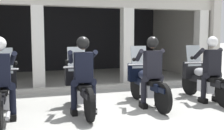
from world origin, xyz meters
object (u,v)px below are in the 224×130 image
at_px(motorcycle_far_left, 2,92).
at_px(police_officer_far_right, 211,64).
at_px(police_officer_center_right, 152,66).
at_px(police_officer_center_left, 83,69).
at_px(motorcycle_center_right, 146,83).
at_px(motorcycle_far_right, 203,80).
at_px(police_officer_far_left, 0,72).
at_px(motorcycle_center_left, 81,87).

distance_m(motorcycle_far_left, police_officer_far_right, 4.70).
bearing_deg(police_officer_far_right, police_officer_center_right, 173.58).
height_order(police_officer_center_left, police_officer_far_right, same).
distance_m(motorcycle_center_right, motorcycle_far_right, 1.56).
bearing_deg(motorcycle_center_right, motorcycle_far_left, -179.76).
bearing_deg(motorcycle_far_right, motorcycle_center_right, 173.58).
bearing_deg(police_officer_far_left, police_officer_center_left, 2.36).
height_order(police_officer_far_left, motorcycle_center_right, police_officer_far_left).
bearing_deg(motorcycle_center_right, motorcycle_far_right, -0.42).
bearing_deg(police_officer_center_right, police_officer_center_left, -178.35).
bearing_deg(police_officer_center_left, motorcycle_center_right, 15.90).
xyz_separation_m(police_officer_center_right, motorcycle_far_right, (1.56, 0.29, -0.44)).
bearing_deg(motorcycle_center_left, motorcycle_far_right, 4.64).
distance_m(motorcycle_center_right, police_officer_far_right, 1.64).
relative_size(police_officer_center_left, police_officer_center_right, 1.00).
relative_size(motorcycle_center_left, police_officer_far_right, 1.29).
relative_size(motorcycle_far_left, motorcycle_center_left, 1.00).
xyz_separation_m(motorcycle_far_left, police_officer_center_left, (1.56, -0.30, 0.44)).
relative_size(police_officer_center_left, motorcycle_far_right, 0.78).
distance_m(police_officer_center_left, police_officer_center_right, 1.56).
distance_m(police_officer_far_left, motorcycle_center_right, 3.16).
bearing_deg(motorcycle_far_left, motorcycle_center_left, 2.36).
xyz_separation_m(police_officer_far_left, police_officer_center_left, (1.56, -0.01, 0.00)).
bearing_deg(motorcycle_far_left, motorcycle_far_right, 3.55).
relative_size(police_officer_far_left, police_officer_center_left, 1.00).
bearing_deg(motorcycle_far_left, police_officer_far_left, -87.38).
height_order(motorcycle_far_left, motorcycle_center_left, same).
relative_size(police_officer_far_left, motorcycle_far_right, 0.78).
relative_size(police_officer_far_left, motorcycle_center_left, 0.78).
xyz_separation_m(motorcycle_far_left, police_officer_center_right, (3.11, -0.24, 0.44)).
xyz_separation_m(police_officer_far_left, motorcycle_center_left, (1.56, 0.27, -0.44)).
bearing_deg(police_officer_center_right, police_officer_far_left, -179.76).
height_order(police_officer_far_left, police_officer_center_right, same).
bearing_deg(police_officer_far_right, police_officer_center_left, 174.62).
distance_m(motorcycle_far_left, police_officer_far_left, 0.52).
relative_size(motorcycle_center_left, police_officer_center_right, 1.29).
bearing_deg(police_officer_far_left, motorcycle_center_right, 8.96).
bearing_deg(police_officer_far_right, motorcycle_center_left, 169.40).
bearing_deg(police_officer_center_right, motorcycle_center_left, 171.26).
distance_m(police_officer_far_left, motorcycle_center_left, 1.64).
height_order(motorcycle_far_left, motorcycle_center_right, same).
relative_size(police_officer_far_left, police_officer_center_right, 1.00).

